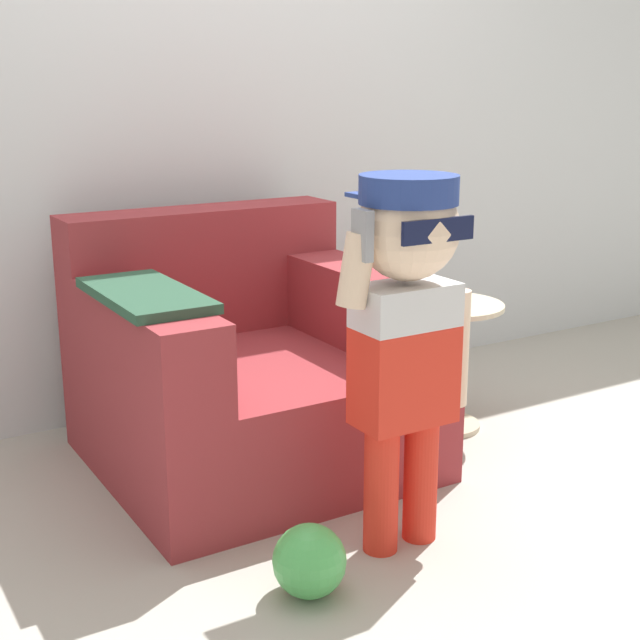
# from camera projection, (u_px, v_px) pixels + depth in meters

# --- Properties ---
(ground_plane) EXTENTS (10.00, 10.00, 0.00)m
(ground_plane) POSITION_uv_depth(u_px,v_px,m) (296.00, 455.00, 3.18)
(ground_plane) COLOR #ADA89E
(wall_back) EXTENTS (10.00, 0.05, 2.60)m
(wall_back) POSITION_uv_depth(u_px,v_px,m) (202.00, 78.00, 3.43)
(wall_back) COLOR silver
(wall_back) RESTS_ON ground_plane
(armchair) EXTENTS (1.05, 1.01, 0.84)m
(armchair) POSITION_uv_depth(u_px,v_px,m) (245.00, 371.00, 3.08)
(armchair) COLOR maroon
(armchair) RESTS_ON ground_plane
(person_child) EXTENTS (0.43, 0.32, 1.06)m
(person_child) POSITION_uv_depth(u_px,v_px,m) (407.00, 307.00, 2.39)
(person_child) COLOR red
(person_child) RESTS_ON ground_plane
(side_table) EXTENTS (0.40, 0.40, 0.49)m
(side_table) POSITION_uv_depth(u_px,v_px,m) (449.00, 354.00, 3.35)
(side_table) COLOR beige
(side_table) RESTS_ON ground_plane
(toy_ball) EXTENTS (0.19, 0.19, 0.19)m
(toy_ball) POSITION_uv_depth(u_px,v_px,m) (309.00, 561.00, 2.29)
(toy_ball) COLOR #4CB256
(toy_ball) RESTS_ON ground_plane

